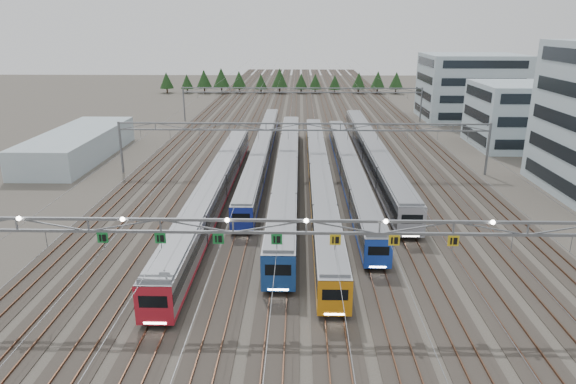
{
  "coord_description": "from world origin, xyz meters",
  "views": [
    {
      "loc": [
        -0.56,
        -36.38,
        22.04
      ],
      "look_at": [
        -1.83,
        20.08,
        3.5
      ],
      "focal_mm": 32.0,
      "sensor_mm": 36.0,
      "label": 1
    }
  ],
  "objects_px": {
    "train_c": "(287,169)",
    "depot_bldg_mid": "(514,115)",
    "gantry_far": "(302,94)",
    "train_a": "(215,188)",
    "train_f": "(372,152)",
    "west_shed": "(78,145)",
    "train_e": "(349,168)",
    "train_b": "(263,149)",
    "train_d": "(319,174)",
    "gantry_mid": "(303,133)",
    "gantry_near": "(305,230)",
    "depot_bldg_north": "(470,87)"
  },
  "relations": [
    {
      "from": "depot_bldg_mid",
      "to": "depot_bldg_north",
      "type": "xyz_separation_m",
      "value": [
        0.96,
        29.72,
        1.77
      ]
    },
    {
      "from": "train_b",
      "to": "gantry_mid",
      "type": "xyz_separation_m",
      "value": [
        6.75,
        -7.64,
        4.44
      ]
    },
    {
      "from": "west_shed",
      "to": "train_c",
      "type": "bearing_deg",
      "value": -21.12
    },
    {
      "from": "train_b",
      "to": "train_c",
      "type": "xyz_separation_m",
      "value": [
        4.5,
        -12.72,
        0.24
      ]
    },
    {
      "from": "train_e",
      "to": "gantry_mid",
      "type": "xyz_separation_m",
      "value": [
        -6.75,
        3.87,
        4.42
      ]
    },
    {
      "from": "gantry_near",
      "to": "west_shed",
      "type": "bearing_deg",
      "value": 128.16
    },
    {
      "from": "train_b",
      "to": "train_f",
      "type": "bearing_deg",
      "value": -8.72
    },
    {
      "from": "gantry_far",
      "to": "depot_bldg_north",
      "type": "distance_m",
      "value": 40.5
    },
    {
      "from": "train_b",
      "to": "gantry_far",
      "type": "bearing_deg",
      "value": 79.76
    },
    {
      "from": "train_f",
      "to": "gantry_mid",
      "type": "bearing_deg",
      "value": -156.54
    },
    {
      "from": "train_f",
      "to": "depot_bldg_mid",
      "type": "distance_m",
      "value": 31.81
    },
    {
      "from": "train_c",
      "to": "gantry_far",
      "type": "xyz_separation_m",
      "value": [
        2.25,
        50.08,
        4.2
      ]
    },
    {
      "from": "train_a",
      "to": "train_f",
      "type": "distance_m",
      "value": 29.59
    },
    {
      "from": "depot_bldg_north",
      "to": "depot_bldg_mid",
      "type": "bearing_deg",
      "value": -91.86
    },
    {
      "from": "train_c",
      "to": "train_f",
      "type": "relative_size",
      "value": 1.06
    },
    {
      "from": "gantry_far",
      "to": "train_c",
      "type": "bearing_deg",
      "value": -92.57
    },
    {
      "from": "train_d",
      "to": "gantry_far",
      "type": "xyz_separation_m",
      "value": [
        -2.25,
        52.4,
        4.36
      ]
    },
    {
      "from": "train_a",
      "to": "gantry_near",
      "type": "distance_m",
      "value": 28.54
    },
    {
      "from": "depot_bldg_mid",
      "to": "west_shed",
      "type": "distance_m",
      "value": 78.71
    },
    {
      "from": "train_b",
      "to": "west_shed",
      "type": "height_order",
      "value": "west_shed"
    },
    {
      "from": "west_shed",
      "to": "gantry_mid",
      "type": "bearing_deg",
      "value": -13.08
    },
    {
      "from": "train_f",
      "to": "depot_bldg_mid",
      "type": "relative_size",
      "value": 3.9
    },
    {
      "from": "train_b",
      "to": "train_d",
      "type": "bearing_deg",
      "value": -59.11
    },
    {
      "from": "train_b",
      "to": "train_e",
      "type": "relative_size",
      "value": 1.11
    },
    {
      "from": "train_e",
      "to": "gantry_near",
      "type": "relative_size",
      "value": 1.05
    },
    {
      "from": "train_e",
      "to": "depot_bldg_north",
      "type": "xyz_separation_m",
      "value": [
        33.52,
        53.01,
        5.68
      ]
    },
    {
      "from": "train_c",
      "to": "gantry_mid",
      "type": "xyz_separation_m",
      "value": [
        2.25,
        5.08,
        4.2
      ]
    },
    {
      "from": "train_b",
      "to": "depot_bldg_north",
      "type": "distance_m",
      "value": 62.97
    },
    {
      "from": "train_c",
      "to": "depot_bldg_mid",
      "type": "distance_m",
      "value": 48.38
    },
    {
      "from": "train_c",
      "to": "gantry_mid",
      "type": "distance_m",
      "value": 6.96
    },
    {
      "from": "train_f",
      "to": "west_shed",
      "type": "relative_size",
      "value": 2.08
    },
    {
      "from": "train_a",
      "to": "gantry_far",
      "type": "relative_size",
      "value": 1.03
    },
    {
      "from": "train_c",
      "to": "train_f",
      "type": "height_order",
      "value": "train_f"
    },
    {
      "from": "train_e",
      "to": "gantry_far",
      "type": "bearing_deg",
      "value": 97.86
    },
    {
      "from": "train_c",
      "to": "train_f",
      "type": "distance_m",
      "value": 16.78
    },
    {
      "from": "train_c",
      "to": "gantry_far",
      "type": "distance_m",
      "value": 50.3
    },
    {
      "from": "depot_bldg_mid",
      "to": "west_shed",
      "type": "xyz_separation_m",
      "value": [
        -77.93,
        -10.45,
        -3.6
      ]
    },
    {
      "from": "train_d",
      "to": "gantry_mid",
      "type": "bearing_deg",
      "value": 106.91
    },
    {
      "from": "train_c",
      "to": "train_d",
      "type": "xyz_separation_m",
      "value": [
        4.5,
        -2.32,
        -0.16
      ]
    },
    {
      "from": "depot_bldg_north",
      "to": "train_e",
      "type": "bearing_deg",
      "value": -122.3
    },
    {
      "from": "train_c",
      "to": "depot_bldg_north",
      "type": "height_order",
      "value": "depot_bldg_north"
    },
    {
      "from": "train_e",
      "to": "depot_bldg_mid",
      "type": "distance_m",
      "value": 40.22
    },
    {
      "from": "depot_bldg_north",
      "to": "train_b",
      "type": "bearing_deg",
      "value": -138.57
    },
    {
      "from": "train_b",
      "to": "train_d",
      "type": "relative_size",
      "value": 0.96
    },
    {
      "from": "train_a",
      "to": "gantry_near",
      "type": "bearing_deg",
      "value": -66.51
    },
    {
      "from": "gantry_far",
      "to": "west_shed",
      "type": "relative_size",
      "value": 1.88
    },
    {
      "from": "gantry_mid",
      "to": "depot_bldg_north",
      "type": "xyz_separation_m",
      "value": [
        40.27,
        49.14,
        1.26
      ]
    },
    {
      "from": "train_c",
      "to": "train_e",
      "type": "xyz_separation_m",
      "value": [
        9.0,
        1.2,
        -0.23
      ]
    },
    {
      "from": "train_a",
      "to": "depot_bldg_north",
      "type": "height_order",
      "value": "depot_bldg_north"
    },
    {
      "from": "train_e",
      "to": "gantry_mid",
      "type": "bearing_deg",
      "value": 150.14
    }
  ]
}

